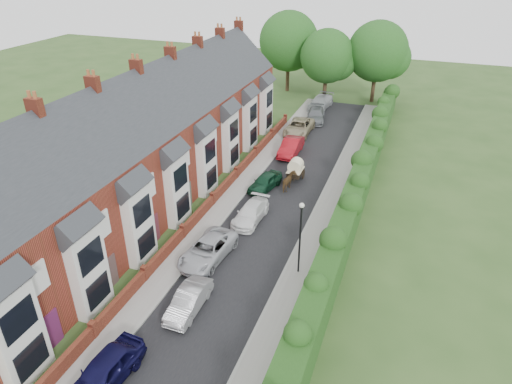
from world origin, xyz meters
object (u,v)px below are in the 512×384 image
at_px(car_white, 251,213).
at_px(horse_cart, 296,168).
at_px(lamppost, 300,230).
at_px(car_red, 291,147).
at_px(car_silver_a, 189,301).
at_px(car_green, 265,182).
at_px(horse, 289,182).
at_px(car_silver_b, 208,250).
at_px(car_navy, 105,372).
at_px(car_beige, 299,127).
at_px(car_black, 322,99).
at_px(car_grey, 316,115).

height_order(car_white, horse_cart, horse_cart).
bearing_deg(lamppost, car_red, 107.71).
xyz_separation_m(car_silver_a, car_white, (-0.07, 10.18, -0.01)).
relative_size(lamppost, car_red, 1.09).
distance_m(car_green, horse, 2.04).
bearing_deg(horse_cart, car_silver_b, -100.04).
distance_m(car_navy, car_white, 16.06).
height_order(car_white, car_beige, car_beige).
height_order(lamppost, car_green, lamppost).
bearing_deg(car_silver_a, car_black, 91.43).
distance_m(car_black, horse, 24.24).
relative_size(lamppost, car_silver_a, 1.31).
height_order(car_navy, car_black, car_navy).
relative_size(lamppost, car_white, 1.17).
height_order(car_silver_a, horse, horse).
bearing_deg(car_red, car_silver_a, -89.22).
xyz_separation_m(car_navy, car_red, (0.72, 28.97, 0.01)).
height_order(car_navy, car_white, car_navy).
xyz_separation_m(car_silver_b, car_red, (0.36, 18.40, 0.08)).
height_order(car_black, horse, horse).
bearing_deg(car_navy, car_silver_a, 81.55).
height_order(car_green, car_grey, car_grey).
distance_m(lamppost, car_white, 7.50).
distance_m(car_navy, car_black, 45.77).
distance_m(car_navy, car_silver_a, 5.99).
height_order(car_navy, car_silver_b, car_navy).
xyz_separation_m(car_beige, horse, (2.67, -12.90, 0.01)).
bearing_deg(horse_cart, car_white, -99.98).
height_order(car_silver_b, car_green, car_silver_b).
bearing_deg(car_white, car_navy, -92.81).
bearing_deg(car_grey, horse_cart, -93.06).
relative_size(car_beige, car_grey, 1.13).
bearing_deg(horse, lamppost, 112.86).
distance_m(car_black, horse_cart, 22.29).
distance_m(lamppost, car_black, 35.29).
bearing_deg(horse_cart, car_grey, 96.99).
distance_m(car_green, car_black, 24.62).
distance_m(car_green, car_red, 7.81).
xyz_separation_m(car_green, horse, (1.97, 0.51, 0.11)).
bearing_deg(car_white, car_grey, 93.32).
distance_m(lamppost, car_silver_b, 6.61).
relative_size(car_navy, car_black, 1.21).
bearing_deg(lamppost, car_navy, -119.81).
height_order(car_red, car_black, car_red).
bearing_deg(car_grey, car_black, 86.60).
height_order(car_navy, car_green, car_navy).
relative_size(lamppost, car_silver_b, 1.02).
bearing_deg(horse, car_white, 79.96).
distance_m(lamppost, horse_cart, 13.20).
bearing_deg(car_silver_a, horse_cart, 85.34).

